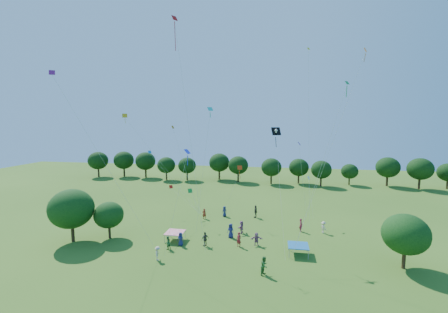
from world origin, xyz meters
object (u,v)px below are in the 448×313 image
at_px(near_tree_east, 406,234).
at_px(pirate_kite, 276,134).
at_px(tent_blue, 298,246).
at_px(tent_red_stripe, 175,232).
at_px(near_tree_north, 109,215).
at_px(red_high_kite, 181,67).
at_px(near_tree_west, 71,209).

xyz_separation_m(near_tree_east, pirate_kite, (-12.78, 4.35, 9.58)).
height_order(tent_blue, pirate_kite, pirate_kite).
relative_size(tent_red_stripe, tent_blue, 1.00).
bearing_deg(near_tree_north, pirate_kite, 6.10).
height_order(near_tree_east, pirate_kite, pirate_kite).
bearing_deg(red_high_kite, near_tree_north, 171.30).
bearing_deg(pirate_kite, tent_blue, -48.69).
relative_size(tent_blue, red_high_kite, 0.09).
xyz_separation_m(near_tree_west, pirate_kite, (24.27, 3.98, 9.02)).
bearing_deg(near_tree_east, pirate_kite, 161.22).
height_order(tent_red_stripe, red_high_kite, red_high_kite).
height_order(near_tree_north, pirate_kite, pirate_kite).
distance_m(near_tree_north, pirate_kite, 22.94).
height_order(near_tree_west, near_tree_north, near_tree_west).
distance_m(near_tree_east, pirate_kite, 16.56).
distance_m(tent_red_stripe, pirate_kite, 17.14).
xyz_separation_m(near_tree_west, tent_red_stripe, (12.22, 2.40, -3.07)).
bearing_deg(red_high_kite, tent_blue, 3.39).
relative_size(near_tree_east, red_high_kite, 0.22).
xyz_separation_m(tent_blue, red_high_kite, (-12.89, -0.76, 19.35)).
bearing_deg(near_tree_north, tent_blue, -1.97).
bearing_deg(near_tree_west, pirate_kite, 9.31).
distance_m(near_tree_north, near_tree_east, 33.31).
bearing_deg(near_tree_west, near_tree_north, 25.16).
distance_m(near_tree_east, tent_blue, 10.55).
height_order(near_tree_east, red_high_kite, red_high_kite).
distance_m(near_tree_north, red_high_kite, 20.23).
xyz_separation_m(near_tree_north, tent_blue, (23.08, -0.80, -1.94)).
relative_size(near_tree_west, tent_red_stripe, 2.95).
height_order(pirate_kite, red_high_kite, red_high_kite).
height_order(near_tree_north, tent_red_stripe, near_tree_north).
relative_size(pirate_kite, red_high_kite, 0.51).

